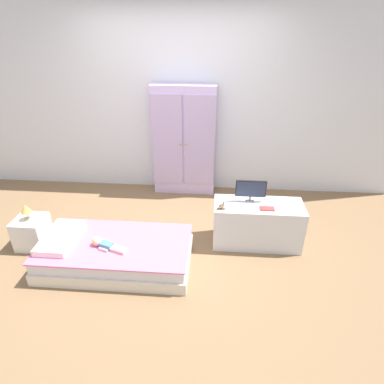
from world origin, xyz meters
name	(u,v)px	position (x,y,z in m)	size (l,w,h in m)	color
ground_plane	(166,248)	(0.00, 0.00, -0.01)	(10.00, 10.00, 0.02)	brown
back_wall	(179,98)	(0.00, 1.57, 1.35)	(6.40, 0.05, 2.70)	silver
bed	(116,253)	(-0.47, -0.30, 0.13)	(1.55, 0.82, 0.27)	silver
pillow	(60,237)	(-1.05, -0.30, 0.31)	(0.32, 0.58, 0.07)	white
doll	(103,244)	(-0.57, -0.38, 0.31)	(0.38, 0.19, 0.10)	#4C84C6
nightstand	(32,232)	(-1.51, -0.07, 0.18)	(0.33, 0.33, 0.36)	white
table_lamp	(26,209)	(-1.51, -0.07, 0.48)	(0.12, 0.12, 0.18)	#B7B2AD
wardrobe	(184,141)	(0.08, 1.41, 0.78)	(0.88, 0.26, 1.56)	silver
tv_stand	(257,224)	(1.03, 0.19, 0.26)	(0.99, 0.41, 0.51)	silver
tv_monitor	(251,189)	(0.94, 0.26, 0.66)	(0.34, 0.10, 0.25)	#99999E
rocking_horse_toy	(222,205)	(0.62, 0.06, 0.56)	(0.09, 0.04, 0.11)	#8E6642
book_red	(267,209)	(1.11, 0.10, 0.52)	(0.15, 0.08, 0.02)	#CC3838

